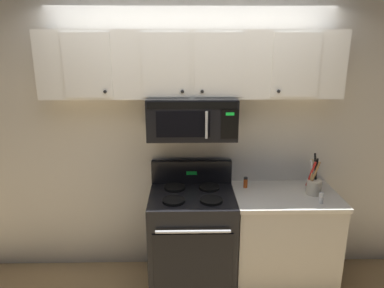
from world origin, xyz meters
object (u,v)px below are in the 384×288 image
at_px(stove_range, 192,238).
at_px(utensil_crock_cream, 314,184).
at_px(salt_shaker, 321,198).
at_px(spice_jar, 246,182).
at_px(over_range_microwave, 192,117).

distance_m(stove_range, utensil_crock_cream, 1.20).
distance_m(salt_shaker, spice_jar, 0.67).
height_order(over_range_microwave, utensil_crock_cream, over_range_microwave).
height_order(utensil_crock_cream, spice_jar, utensil_crock_cream).
relative_size(stove_range, utensil_crock_cream, 2.99).
bearing_deg(over_range_microwave, spice_jar, 4.23).
distance_m(utensil_crock_cream, spice_jar, 0.60).
bearing_deg(over_range_microwave, salt_shaker, -15.72).
relative_size(stove_range, spice_jar, 11.21).
xyz_separation_m(utensil_crock_cream, salt_shaker, (0.00, -0.19, -0.05)).
xyz_separation_m(stove_range, over_range_microwave, (-0.00, 0.12, 1.11)).
xyz_separation_m(stove_range, salt_shaker, (1.08, -0.19, 0.48)).
relative_size(over_range_microwave, salt_shaker, 8.14).
bearing_deg(salt_shaker, over_range_microwave, 164.28).
relative_size(utensil_crock_cream, salt_shaker, 4.01).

